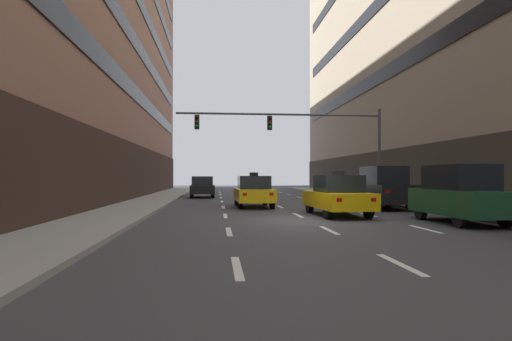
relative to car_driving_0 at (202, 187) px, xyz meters
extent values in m
plane|color=#38383D|center=(4.52, -17.60, -0.81)|extent=(120.00, 120.00, 0.00)
cube|color=gray|center=(-3.07, -17.60, -0.74)|extent=(2.95, 80.00, 0.14)
cube|color=gray|center=(12.11, -17.60, -0.74)|extent=(2.95, 80.00, 0.14)
cube|color=black|center=(-4.51, -17.60, 6.62)|extent=(0.08, 76.00, 1.10)
cube|color=silver|center=(1.46, -25.60, -0.80)|extent=(0.16, 2.00, 0.01)
cube|color=silver|center=(1.46, -20.60, -0.80)|extent=(0.16, 2.00, 0.01)
cube|color=silver|center=(1.46, -15.60, -0.80)|extent=(0.16, 2.00, 0.01)
cube|color=silver|center=(1.46, -10.60, -0.80)|extent=(0.16, 2.00, 0.01)
cube|color=silver|center=(1.46, -5.60, -0.80)|extent=(0.16, 2.00, 0.01)
cube|color=silver|center=(1.46, -0.60, -0.80)|extent=(0.16, 2.00, 0.01)
cube|color=silver|center=(1.46, 4.40, -0.80)|extent=(0.16, 2.00, 0.01)
cube|color=silver|center=(1.46, 9.40, -0.80)|extent=(0.16, 2.00, 0.01)
cube|color=silver|center=(1.46, 14.40, -0.80)|extent=(0.16, 2.00, 0.01)
cube|color=silver|center=(4.52, -25.60, -0.80)|extent=(0.16, 2.00, 0.01)
cube|color=silver|center=(4.52, -20.60, -0.80)|extent=(0.16, 2.00, 0.01)
cube|color=silver|center=(4.52, -15.60, -0.80)|extent=(0.16, 2.00, 0.01)
cube|color=silver|center=(4.52, -10.60, -0.80)|extent=(0.16, 2.00, 0.01)
cube|color=silver|center=(4.52, -5.60, -0.80)|extent=(0.16, 2.00, 0.01)
cube|color=silver|center=(4.52, -0.60, -0.80)|extent=(0.16, 2.00, 0.01)
cube|color=silver|center=(4.52, 4.40, -0.80)|extent=(0.16, 2.00, 0.01)
cube|color=silver|center=(4.52, 9.40, -0.80)|extent=(0.16, 2.00, 0.01)
cube|color=silver|center=(4.52, 14.40, -0.80)|extent=(0.16, 2.00, 0.01)
cube|color=silver|center=(7.57, -20.60, -0.80)|extent=(0.16, 2.00, 0.01)
cube|color=silver|center=(7.57, -15.60, -0.80)|extent=(0.16, 2.00, 0.01)
cube|color=silver|center=(7.57, -10.60, -0.80)|extent=(0.16, 2.00, 0.01)
cube|color=silver|center=(7.57, -5.60, -0.80)|extent=(0.16, 2.00, 0.01)
cube|color=silver|center=(7.57, -0.60, -0.80)|extent=(0.16, 2.00, 0.01)
cube|color=silver|center=(7.57, 4.40, -0.80)|extent=(0.16, 2.00, 0.01)
cube|color=silver|center=(7.57, 9.40, -0.80)|extent=(0.16, 2.00, 0.01)
cube|color=silver|center=(7.57, 14.40, -0.80)|extent=(0.16, 2.00, 0.01)
cylinder|color=black|center=(-0.84, 1.36, -0.48)|extent=(0.24, 0.66, 0.65)
cylinder|color=black|center=(0.74, 1.42, -0.48)|extent=(0.24, 0.66, 0.65)
cylinder|color=black|center=(-0.75, -1.31, -0.48)|extent=(0.24, 0.66, 0.65)
cylinder|color=black|center=(0.84, -1.26, -0.48)|extent=(0.24, 0.66, 0.65)
cube|color=black|center=(0.00, 0.05, -0.16)|extent=(1.98, 4.42, 0.63)
cube|color=black|center=(0.01, -0.14, 0.49)|extent=(1.65, 1.94, 0.67)
cube|color=white|center=(-0.71, 2.17, -0.05)|extent=(0.20, 0.09, 0.14)
cube|color=red|center=(-0.57, -2.11, -0.05)|extent=(0.20, 0.09, 0.14)
cube|color=white|center=(0.56, 2.22, -0.05)|extent=(0.20, 0.09, 0.14)
cube|color=red|center=(0.71, -2.06, -0.05)|extent=(0.20, 0.09, 0.14)
cylinder|color=black|center=(5.26, -14.52, -0.47)|extent=(0.25, 0.68, 0.68)
cylinder|color=black|center=(6.90, -14.47, -0.47)|extent=(0.25, 0.68, 0.68)
cylinder|color=black|center=(5.36, -17.29, -0.47)|extent=(0.25, 0.68, 0.68)
cylinder|color=black|center=(7.00, -17.23, -0.47)|extent=(0.25, 0.68, 0.68)
cube|color=yellow|center=(6.13, -15.88, -0.14)|extent=(2.04, 4.57, 0.65)
cube|color=black|center=(6.14, -16.08, 0.53)|extent=(1.71, 2.00, 0.70)
cube|color=white|center=(5.39, -13.69, -0.03)|extent=(0.21, 0.09, 0.14)
cube|color=red|center=(5.55, -18.11, -0.03)|extent=(0.21, 0.09, 0.14)
cube|color=white|center=(6.71, -13.64, -0.03)|extent=(0.21, 0.09, 0.14)
cube|color=red|center=(6.87, -18.06, -0.03)|extent=(0.21, 0.09, 0.14)
cube|color=black|center=(6.14, -16.08, 0.97)|extent=(0.46, 0.22, 0.18)
cylinder|color=black|center=(2.24, -9.25, -0.47)|extent=(0.23, 0.67, 0.67)
cylinder|color=black|center=(3.86, -9.23, -0.47)|extent=(0.23, 0.67, 0.67)
cylinder|color=black|center=(2.29, -11.98, -0.47)|extent=(0.23, 0.67, 0.67)
cylinder|color=black|center=(3.91, -11.95, -0.47)|extent=(0.23, 0.67, 0.67)
cube|color=yellow|center=(3.07, -10.60, -0.15)|extent=(1.93, 4.47, 0.65)
cube|color=black|center=(3.08, -10.80, 0.52)|extent=(1.65, 1.95, 0.69)
cube|color=white|center=(2.39, -8.43, -0.04)|extent=(0.20, 0.08, 0.14)
cube|color=red|center=(2.46, -12.80, -0.04)|extent=(0.20, 0.08, 0.14)
cube|color=white|center=(3.69, -8.41, -0.04)|extent=(0.20, 0.08, 0.14)
cube|color=red|center=(3.76, -12.77, -0.04)|extent=(0.20, 0.08, 0.14)
cube|color=black|center=(3.08, -10.80, 0.95)|extent=(0.45, 0.21, 0.18)
cylinder|color=black|center=(8.81, -17.84, -0.49)|extent=(0.21, 0.64, 0.64)
cylinder|color=black|center=(10.35, -17.84, -0.49)|extent=(0.21, 0.64, 0.64)
cylinder|color=black|center=(8.81, -20.44, -0.49)|extent=(0.21, 0.64, 0.64)
cylinder|color=black|center=(10.35, -20.44, -0.49)|extent=(0.21, 0.64, 0.64)
cube|color=#1E512D|center=(9.58, -19.14, -0.06)|extent=(1.77, 4.24, 0.87)
cube|color=black|center=(9.58, -19.14, 0.81)|extent=(1.54, 2.50, 0.87)
cube|color=white|center=(8.96, -17.06, 0.10)|extent=(0.19, 0.08, 0.13)
cube|color=red|center=(8.96, -21.22, 0.10)|extent=(0.19, 0.08, 0.13)
cube|color=white|center=(10.20, -17.07, 0.10)|extent=(0.19, 0.08, 0.13)
cylinder|color=black|center=(8.79, -10.96, -0.47)|extent=(0.23, 0.67, 0.67)
cylinder|color=black|center=(10.40, -10.98, -0.47)|extent=(0.23, 0.67, 0.67)
cylinder|color=black|center=(8.76, -13.69, -0.47)|extent=(0.23, 0.67, 0.67)
cylinder|color=black|center=(10.37, -13.70, -0.47)|extent=(0.23, 0.67, 0.67)
cube|color=black|center=(9.58, -12.33, -0.02)|extent=(1.90, 4.46, 0.91)
cube|color=black|center=(9.58, -12.33, 0.89)|extent=(1.64, 2.64, 0.91)
cube|color=white|center=(8.95, -10.15, 0.14)|extent=(0.20, 0.08, 0.14)
cube|color=red|center=(8.91, -14.51, 0.14)|extent=(0.20, 0.08, 0.14)
cube|color=white|center=(10.25, -10.16, 0.14)|extent=(0.20, 0.08, 0.14)
cube|color=red|center=(10.20, -14.52, 0.14)|extent=(0.20, 0.08, 0.14)
cylinder|color=black|center=(8.81, -5.56, -0.49)|extent=(0.21, 0.63, 0.63)
cylinder|color=black|center=(10.34, -5.55, -0.49)|extent=(0.21, 0.63, 0.63)
cylinder|color=black|center=(8.82, -8.15, -0.49)|extent=(0.21, 0.63, 0.63)
cylinder|color=black|center=(10.35, -8.14, -0.49)|extent=(0.21, 0.63, 0.63)
cube|color=white|center=(9.58, -6.85, -0.18)|extent=(1.79, 4.23, 0.61)
cube|color=black|center=(9.58, -7.04, 0.45)|extent=(1.55, 1.83, 0.65)
cube|color=white|center=(8.95, -4.79, -0.08)|extent=(0.19, 0.08, 0.13)
cube|color=red|center=(8.97, -8.93, -0.08)|extent=(0.19, 0.08, 0.13)
cube|color=white|center=(10.19, -4.78, -0.08)|extent=(0.19, 0.08, 0.13)
cube|color=red|center=(10.21, -8.92, -0.08)|extent=(0.19, 0.08, 0.13)
cylinder|color=#4C4C51|center=(11.03, -8.20, 2.14)|extent=(0.18, 0.18, 5.61)
cylinder|color=#4C4C51|center=(4.88, -8.20, 4.55)|extent=(12.31, 0.12, 0.12)
cube|color=black|center=(4.26, -8.20, 4.03)|extent=(0.28, 0.24, 0.84)
sphere|color=#4B0704|center=(4.26, -8.34, 4.29)|extent=(0.17, 0.17, 0.17)
sphere|color=#523505|center=(4.26, -8.34, 4.03)|extent=(0.17, 0.17, 0.17)
sphere|color=green|center=(4.26, -8.34, 3.77)|extent=(0.17, 0.17, 0.17)
cube|color=black|center=(-0.05, -8.20, 4.03)|extent=(0.28, 0.24, 0.84)
sphere|color=#4B0704|center=(-0.05, -8.34, 4.29)|extent=(0.17, 0.17, 0.17)
sphere|color=#523505|center=(-0.05, -8.34, 4.03)|extent=(0.17, 0.17, 0.17)
sphere|color=green|center=(-0.05, -8.34, 3.77)|extent=(0.17, 0.17, 0.17)
cylinder|color=black|center=(12.13, -2.86, -0.28)|extent=(0.13, 0.13, 0.76)
cylinder|color=black|center=(12.30, -2.86, -0.28)|extent=(0.13, 0.13, 0.76)
cube|color=black|center=(12.21, -2.86, 0.37)|extent=(0.34, 0.20, 0.54)
sphere|color=brown|center=(12.21, -2.86, 0.74)|extent=(0.20, 0.20, 0.20)
cylinder|color=black|center=(11.99, -2.86, 0.40)|extent=(0.09, 0.09, 0.49)
cylinder|color=black|center=(12.43, -2.86, 0.40)|extent=(0.09, 0.09, 0.49)
cylinder|color=black|center=(12.28, -17.24, -0.29)|extent=(0.13, 0.13, 0.76)
cylinder|color=black|center=(12.37, -17.09, -0.29)|extent=(0.13, 0.13, 0.76)
cube|color=maroon|center=(12.33, -17.16, 0.36)|extent=(0.34, 0.39, 0.54)
sphere|color=beige|center=(12.33, -17.16, 0.73)|extent=(0.20, 0.20, 0.20)
cylinder|color=maroon|center=(12.22, -17.35, 0.39)|extent=(0.09, 0.09, 0.48)
cylinder|color=maroon|center=(12.44, -16.97, 0.39)|extent=(0.09, 0.09, 0.48)
camera|label=1|loc=(1.08, -33.27, 0.85)|focal=29.76mm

